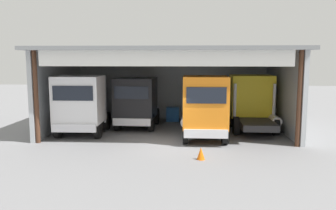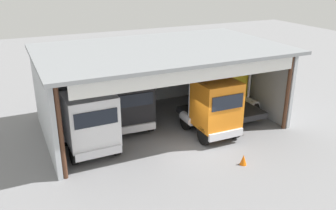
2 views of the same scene
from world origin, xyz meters
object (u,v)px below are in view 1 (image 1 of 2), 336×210
object	(u,v)px
truck_orange_center_bay	(205,107)
traffic_cone	(201,153)
truck_black_left_bay	(136,101)
tool_cart	(173,114)
truck_white_center_left_bay	(81,104)
oil_drum	(171,114)
truck_yellow_center_right_bay	(252,102)

from	to	relation	value
truck_orange_center_bay	traffic_cone	bearing A→B (deg)	85.41
truck_black_left_bay	tool_cart	bearing A→B (deg)	-126.48
truck_white_center_left_bay	oil_drum	size ratio (longest dim) A/B	5.16
truck_orange_center_bay	traffic_cone	distance (m)	3.91
truck_orange_center_bay	truck_white_center_left_bay	bearing A→B (deg)	-7.59
truck_white_center_left_bay	truck_black_left_bay	world-z (taller)	truck_white_center_left_bay
truck_black_left_bay	tool_cart	size ratio (longest dim) A/B	4.92
truck_white_center_left_bay	truck_yellow_center_right_bay	xyz separation A→B (m)	(10.21, 2.18, -0.07)
truck_white_center_left_bay	oil_drum	xyz separation A→B (m)	(4.98, 5.08, -1.37)
truck_white_center_left_bay	truck_orange_center_bay	world-z (taller)	truck_orange_center_bay
truck_orange_center_bay	truck_yellow_center_right_bay	bearing A→B (deg)	-134.23
truck_yellow_center_right_bay	traffic_cone	xyz separation A→B (m)	(-3.42, -6.74, -1.49)
truck_white_center_left_bay	truck_black_left_bay	bearing A→B (deg)	-145.51
truck_yellow_center_right_bay	tool_cart	xyz separation A→B (m)	(-5.08, 2.65, -1.27)
truck_white_center_left_bay	traffic_cone	world-z (taller)	truck_white_center_left_bay
truck_white_center_left_bay	tool_cart	xyz separation A→B (m)	(5.12, 4.83, -1.34)
truck_orange_center_bay	truck_yellow_center_right_bay	world-z (taller)	truck_orange_center_bay
truck_white_center_left_bay	oil_drum	world-z (taller)	truck_white_center_left_bay
truck_orange_center_bay	tool_cart	distance (m)	6.28
truck_white_center_left_bay	tool_cart	bearing A→B (deg)	-138.00
truck_orange_center_bay	oil_drum	xyz separation A→B (m)	(-2.12, 6.07, -1.37)
truck_orange_center_bay	oil_drum	distance (m)	6.57
truck_white_center_left_bay	oil_drum	distance (m)	7.25
oil_drum	traffic_cone	world-z (taller)	oil_drum
truck_black_left_bay	truck_yellow_center_right_bay	world-z (taller)	truck_yellow_center_right_bay
truck_yellow_center_right_bay	traffic_cone	size ratio (longest dim) A/B	8.91
truck_yellow_center_right_bay	truck_black_left_bay	bearing A→B (deg)	-178.57
truck_orange_center_bay	truck_yellow_center_right_bay	size ratio (longest dim) A/B	0.95
truck_black_left_bay	oil_drum	bearing A→B (deg)	-122.15
oil_drum	tool_cart	size ratio (longest dim) A/B	0.94
truck_white_center_left_bay	truck_black_left_bay	xyz separation A→B (m)	(2.92, 2.11, -0.10)
truck_black_left_bay	oil_drum	size ratio (longest dim) A/B	5.22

